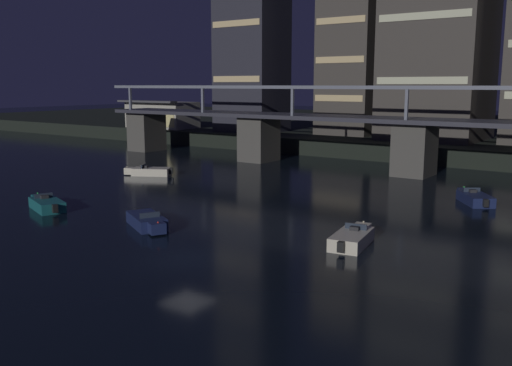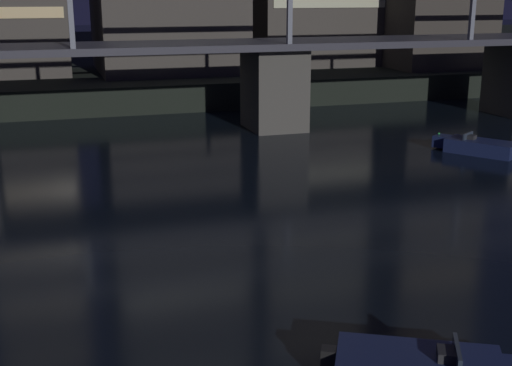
# 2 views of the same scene
# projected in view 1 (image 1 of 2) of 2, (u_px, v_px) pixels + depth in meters

# --- Properties ---
(ground_plane) EXTENTS (400.00, 400.00, 0.00)m
(ground_plane) POSITION_uv_depth(u_px,v_px,m) (187.00, 259.00, 30.86)
(ground_plane) COLOR black
(far_riverbank) EXTENTS (240.00, 80.00, 2.20)m
(far_riverbank) POSITION_uv_depth(u_px,v_px,m) (510.00, 133.00, 97.75)
(far_riverbank) COLOR black
(far_riverbank) RESTS_ON ground
(river_bridge) EXTENTS (85.87, 6.40, 9.38)m
(river_bridge) POSITION_uv_depth(u_px,v_px,m) (415.00, 137.00, 58.64)
(river_bridge) COLOR #4C4944
(river_bridge) RESTS_ON ground
(tower_west_tall) EXTENTS (8.19, 8.38, 27.50)m
(tower_west_tall) POSITION_uv_depth(u_px,v_px,m) (353.00, 41.00, 81.80)
(tower_west_tall) COLOR #423D38
(tower_west_tall) RESTS_ON far_riverbank
(waterfront_pavilion) EXTENTS (12.40, 7.40, 4.70)m
(waterfront_pavilion) POSITION_uv_depth(u_px,v_px,m) (162.00, 115.00, 95.80)
(waterfront_pavilion) COLOR #B2AD9E
(waterfront_pavilion) RESTS_ON far_riverbank
(speedboat_near_left) EXTENTS (3.88, 4.75, 1.16)m
(speedboat_near_left) POSITION_uv_depth(u_px,v_px,m) (474.00, 198.00, 45.47)
(speedboat_near_left) COLOR #19234C
(speedboat_near_left) RESTS_ON ground
(speedboat_near_center) EXTENTS (2.43, 5.23, 1.16)m
(speedboat_near_center) POSITION_uv_depth(u_px,v_px,m) (353.00, 238.00, 33.59)
(speedboat_near_center) COLOR beige
(speedboat_near_center) RESTS_ON ground
(speedboat_near_right) EXTENTS (5.11, 3.01, 1.16)m
(speedboat_near_right) POSITION_uv_depth(u_px,v_px,m) (46.00, 204.00, 43.15)
(speedboat_near_right) COLOR #196066
(speedboat_near_right) RESTS_ON ground
(speedboat_mid_left) EXTENTS (4.89, 3.53, 1.16)m
(speedboat_mid_left) POSITION_uv_depth(u_px,v_px,m) (149.00, 171.00, 59.39)
(speedboat_mid_left) COLOR beige
(speedboat_mid_left) RESTS_ON ground
(speedboat_mid_center) EXTENTS (4.91, 3.47, 1.16)m
(speedboat_mid_center) POSITION_uv_depth(u_px,v_px,m) (147.00, 221.00, 37.72)
(speedboat_mid_center) COLOR #19234C
(speedboat_mid_center) RESTS_ON ground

